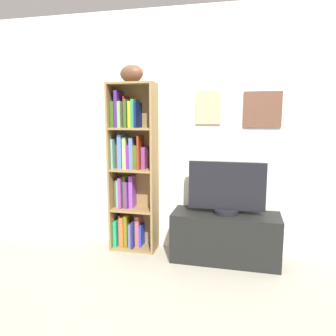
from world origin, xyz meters
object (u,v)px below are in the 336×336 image
(bookshelf, at_px, (131,171))
(television, at_px, (227,189))
(football, at_px, (132,74))
(tv_stand, at_px, (225,237))

(bookshelf, xyz_separation_m, television, (0.95, -0.09, -0.11))
(television, bearing_deg, football, 175.85)
(bookshelf, height_order, football, football)
(football, relative_size, television, 0.36)
(football, relative_size, tv_stand, 0.25)
(bookshelf, distance_m, football, 0.92)
(bookshelf, distance_m, television, 0.96)
(bookshelf, xyz_separation_m, tv_stand, (0.95, -0.10, -0.57))
(tv_stand, xyz_separation_m, television, (0.00, 0.00, 0.46))
(tv_stand, bearing_deg, bookshelf, 174.24)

